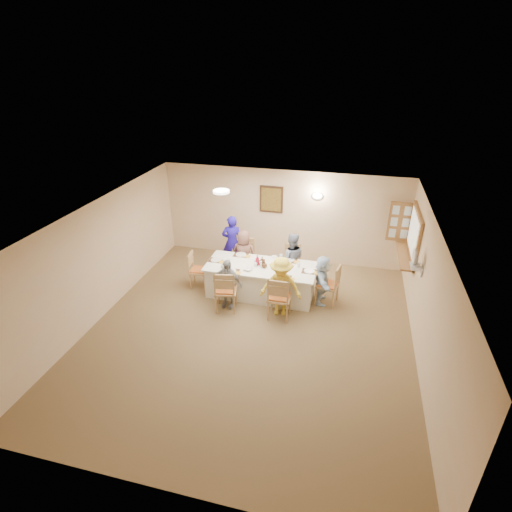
% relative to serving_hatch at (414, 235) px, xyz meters
% --- Properties ---
extents(ground, '(7.00, 7.00, 0.00)m').
position_rel_serving_hatch_xyz_m(ground, '(-3.21, -2.40, -1.50)').
color(ground, olive).
extents(room_walls, '(7.00, 7.00, 7.00)m').
position_rel_serving_hatch_xyz_m(room_walls, '(-3.21, -2.40, 0.01)').
color(room_walls, beige).
rests_on(room_walls, ground).
extents(wall_picture, '(0.62, 0.05, 0.72)m').
position_rel_serving_hatch_xyz_m(wall_picture, '(-3.51, 1.06, 0.20)').
color(wall_picture, '#412B16').
rests_on(wall_picture, room_walls).
extents(wall_sconce, '(0.26, 0.09, 0.18)m').
position_rel_serving_hatch_xyz_m(wall_sconce, '(-2.31, 1.04, 0.40)').
color(wall_sconce, white).
rests_on(wall_sconce, room_walls).
extents(ceiling_light, '(0.36, 0.36, 0.05)m').
position_rel_serving_hatch_xyz_m(ceiling_light, '(-4.21, -0.90, 0.97)').
color(ceiling_light, white).
rests_on(ceiling_light, room_walls).
extents(serving_hatch, '(0.06, 1.50, 1.15)m').
position_rel_serving_hatch_xyz_m(serving_hatch, '(0.00, 0.00, 0.00)').
color(serving_hatch, '#9D6D39').
rests_on(serving_hatch, room_walls).
extents(hatch_sill, '(0.30, 1.50, 0.05)m').
position_rel_serving_hatch_xyz_m(hatch_sill, '(-0.12, 0.00, -0.53)').
color(hatch_sill, '#9D6D39').
rests_on(hatch_sill, room_walls).
extents(shutter_door, '(0.55, 0.04, 1.00)m').
position_rel_serving_hatch_xyz_m(shutter_door, '(-0.26, 0.76, 0.00)').
color(shutter_door, '#9D6D39').
rests_on(shutter_door, room_walls).
extents(fan_shelf, '(0.22, 0.36, 0.03)m').
position_rel_serving_hatch_xyz_m(fan_shelf, '(-0.08, -1.35, -0.10)').
color(fan_shelf, white).
rests_on(fan_shelf, room_walls).
extents(desk_fan, '(0.30, 0.30, 0.28)m').
position_rel_serving_hatch_xyz_m(desk_fan, '(-0.11, -1.35, 0.05)').
color(desk_fan, '#A5A5A8').
rests_on(desk_fan, fan_shelf).
extents(dining_table, '(2.54, 1.07, 0.76)m').
position_rel_serving_hatch_xyz_m(dining_table, '(-3.32, -0.90, -1.12)').
color(dining_table, white).
rests_on(dining_table, ground).
extents(chair_back_left, '(0.49, 0.49, 0.97)m').
position_rel_serving_hatch_xyz_m(chair_back_left, '(-3.92, -0.10, -1.01)').
color(chair_back_left, tan).
rests_on(chair_back_left, ground).
extents(chair_back_right, '(0.49, 0.49, 0.93)m').
position_rel_serving_hatch_xyz_m(chair_back_right, '(-2.72, -0.10, -1.03)').
color(chair_back_right, tan).
rests_on(chair_back_right, ground).
extents(chair_front_left, '(0.57, 0.57, 1.01)m').
position_rel_serving_hatch_xyz_m(chair_front_left, '(-3.92, -1.70, -0.99)').
color(chair_front_left, tan).
rests_on(chair_front_left, ground).
extents(chair_front_right, '(0.49, 0.49, 1.03)m').
position_rel_serving_hatch_xyz_m(chair_front_right, '(-2.72, -1.70, -0.99)').
color(chair_front_right, tan).
rests_on(chair_front_right, ground).
extents(chair_left_end, '(0.47, 0.47, 0.90)m').
position_rel_serving_hatch_xyz_m(chair_left_end, '(-4.87, -0.90, -1.05)').
color(chair_left_end, tan).
rests_on(chair_left_end, ground).
extents(chair_right_end, '(0.56, 0.56, 0.99)m').
position_rel_serving_hatch_xyz_m(chair_right_end, '(-1.77, -0.90, -1.01)').
color(chair_right_end, tan).
rests_on(chair_right_end, ground).
extents(diner_back_left, '(0.65, 0.44, 1.29)m').
position_rel_serving_hatch_xyz_m(diner_back_left, '(-3.92, -0.22, -0.85)').
color(diner_back_left, brown).
rests_on(diner_back_left, ground).
extents(diner_back_right, '(0.80, 0.69, 1.34)m').
position_rel_serving_hatch_xyz_m(diner_back_right, '(-2.72, -0.22, -0.83)').
color(diner_back_right, gray).
rests_on(diner_back_right, ground).
extents(diner_front_left, '(0.77, 0.47, 1.18)m').
position_rel_serving_hatch_xyz_m(diner_front_left, '(-3.92, -1.58, -0.91)').
color(diner_front_left, gray).
rests_on(diner_front_left, ground).
extents(diner_front_right, '(0.98, 0.67, 1.37)m').
position_rel_serving_hatch_xyz_m(diner_front_right, '(-2.72, -1.58, -0.82)').
color(diner_front_right, yellow).
rests_on(diner_front_right, ground).
extents(diner_right_end, '(1.16, 0.58, 1.17)m').
position_rel_serving_hatch_xyz_m(diner_right_end, '(-1.90, -0.90, -0.92)').
color(diner_right_end, '#CBE4FE').
rests_on(diner_right_end, ground).
extents(caregiver, '(0.71, 0.63, 1.46)m').
position_rel_serving_hatch_xyz_m(caregiver, '(-4.37, 0.25, -0.77)').
color(caregiver, '#2416B2').
rests_on(caregiver, ground).
extents(placemat_fl, '(0.38, 0.28, 0.01)m').
position_rel_serving_hatch_xyz_m(placemat_fl, '(-3.92, -1.32, -0.74)').
color(placemat_fl, '#472B19').
rests_on(placemat_fl, dining_table).
extents(plate_fl, '(0.25, 0.25, 0.02)m').
position_rel_serving_hatch_xyz_m(plate_fl, '(-3.92, -1.32, -0.73)').
color(plate_fl, white).
rests_on(plate_fl, dining_table).
extents(napkin_fl, '(0.13, 0.13, 0.01)m').
position_rel_serving_hatch_xyz_m(napkin_fl, '(-3.74, -1.37, -0.73)').
color(napkin_fl, gold).
rests_on(napkin_fl, dining_table).
extents(placemat_fr, '(0.36, 0.26, 0.01)m').
position_rel_serving_hatch_xyz_m(placemat_fr, '(-2.72, -1.32, -0.74)').
color(placemat_fr, '#472B19').
rests_on(placemat_fr, dining_table).
extents(plate_fr, '(0.25, 0.25, 0.02)m').
position_rel_serving_hatch_xyz_m(plate_fr, '(-2.72, -1.32, -0.73)').
color(plate_fr, white).
rests_on(plate_fr, dining_table).
extents(napkin_fr, '(0.15, 0.15, 0.01)m').
position_rel_serving_hatch_xyz_m(napkin_fr, '(-2.54, -1.37, -0.73)').
color(napkin_fr, gold).
rests_on(napkin_fr, dining_table).
extents(placemat_bl, '(0.35, 0.26, 0.01)m').
position_rel_serving_hatch_xyz_m(placemat_bl, '(-3.92, -0.48, -0.74)').
color(placemat_bl, '#472B19').
rests_on(placemat_bl, dining_table).
extents(plate_bl, '(0.25, 0.25, 0.02)m').
position_rel_serving_hatch_xyz_m(plate_bl, '(-3.92, -0.48, -0.73)').
color(plate_bl, white).
rests_on(plate_bl, dining_table).
extents(napkin_bl, '(0.14, 0.14, 0.01)m').
position_rel_serving_hatch_xyz_m(napkin_bl, '(-3.74, -0.53, -0.73)').
color(napkin_bl, gold).
rests_on(napkin_bl, dining_table).
extents(placemat_br, '(0.34, 0.26, 0.01)m').
position_rel_serving_hatch_xyz_m(placemat_br, '(-2.72, -0.48, -0.74)').
color(placemat_br, '#472B19').
rests_on(placemat_br, dining_table).
extents(plate_br, '(0.23, 0.23, 0.01)m').
position_rel_serving_hatch_xyz_m(plate_br, '(-2.72, -0.48, -0.73)').
color(plate_br, white).
rests_on(plate_br, dining_table).
extents(napkin_br, '(0.13, 0.13, 0.01)m').
position_rel_serving_hatch_xyz_m(napkin_br, '(-2.54, -0.53, -0.73)').
color(napkin_br, gold).
rests_on(napkin_br, dining_table).
extents(placemat_le, '(0.33, 0.24, 0.01)m').
position_rel_serving_hatch_xyz_m(placemat_le, '(-4.42, -0.90, -0.74)').
color(placemat_le, '#472B19').
rests_on(placemat_le, dining_table).
extents(plate_le, '(0.23, 0.23, 0.01)m').
position_rel_serving_hatch_xyz_m(plate_le, '(-4.42, -0.90, -0.73)').
color(plate_le, white).
rests_on(plate_le, dining_table).
extents(napkin_le, '(0.13, 0.13, 0.01)m').
position_rel_serving_hatch_xyz_m(napkin_le, '(-4.24, -0.95, -0.73)').
color(napkin_le, gold).
rests_on(napkin_le, dining_table).
extents(placemat_re, '(0.34, 0.25, 0.01)m').
position_rel_serving_hatch_xyz_m(placemat_re, '(-2.20, -0.90, -0.74)').
color(placemat_re, '#472B19').
rests_on(placemat_re, dining_table).
extents(plate_re, '(0.24, 0.24, 0.02)m').
position_rel_serving_hatch_xyz_m(plate_re, '(-2.20, -0.90, -0.73)').
color(plate_re, white).
rests_on(plate_re, dining_table).
extents(napkin_re, '(0.14, 0.14, 0.01)m').
position_rel_serving_hatch_xyz_m(napkin_re, '(-2.02, -0.95, -0.73)').
color(napkin_re, gold).
rests_on(napkin_re, dining_table).
extents(teacup_a, '(0.12, 0.12, 0.09)m').
position_rel_serving_hatch_xyz_m(teacup_a, '(-4.12, -1.23, -0.70)').
color(teacup_a, white).
rests_on(teacup_a, dining_table).
extents(teacup_b, '(0.13, 0.13, 0.08)m').
position_rel_serving_hatch_xyz_m(teacup_b, '(-2.94, -0.38, -0.70)').
color(teacup_b, white).
rests_on(teacup_b, dining_table).
extents(bowl_a, '(0.29, 0.29, 0.05)m').
position_rel_serving_hatch_xyz_m(bowl_a, '(-3.55, -1.17, -0.72)').
color(bowl_a, white).
rests_on(bowl_a, dining_table).
extents(bowl_b, '(0.30, 0.30, 0.06)m').
position_rel_serving_hatch_xyz_m(bowl_b, '(-2.94, -0.62, -0.71)').
color(bowl_b, white).
rests_on(bowl_b, dining_table).
extents(condiment_ketchup, '(0.15, 0.15, 0.25)m').
position_rel_serving_hatch_xyz_m(condiment_ketchup, '(-3.41, -0.87, -0.62)').
color(condiment_ketchup, red).
rests_on(condiment_ketchup, dining_table).
extents(condiment_brown, '(0.15, 0.16, 0.22)m').
position_rel_serving_hatch_xyz_m(condiment_brown, '(-3.29, -0.87, -0.63)').
color(condiment_brown, '#432411').
rests_on(condiment_brown, dining_table).
extents(condiment_malt, '(0.16, 0.16, 0.16)m').
position_rel_serving_hatch_xyz_m(condiment_malt, '(-3.22, -0.97, -0.66)').
color(condiment_malt, '#432411').
rests_on(condiment_malt, dining_table).
extents(drinking_glass, '(0.07, 0.07, 0.10)m').
position_rel_serving_hatch_xyz_m(drinking_glass, '(-3.47, -0.85, -0.68)').
color(drinking_glass, silver).
rests_on(drinking_glass, dining_table).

